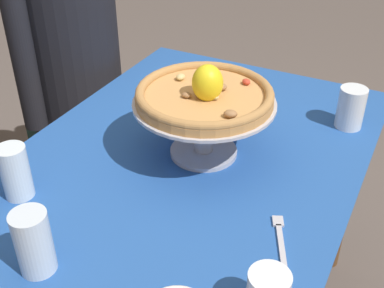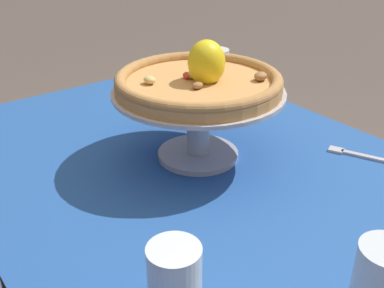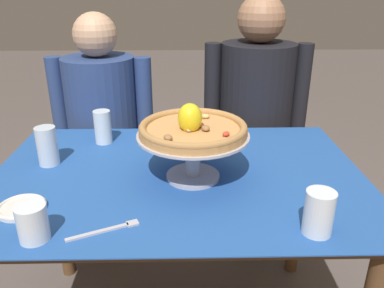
{
  "view_description": "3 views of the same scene",
  "coord_description": "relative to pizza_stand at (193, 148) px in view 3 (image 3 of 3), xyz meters",
  "views": [
    {
      "loc": [
        -0.95,
        -0.5,
        1.49
      ],
      "look_at": [
        0.02,
        -0.01,
        0.78
      ],
      "focal_mm": 46.72,
      "sensor_mm": 36.0,
      "label": 1
    },
    {
      "loc": [
        -0.66,
        0.52,
        1.22
      ],
      "look_at": [
        -0.0,
        0.03,
        0.81
      ],
      "focal_mm": 42.75,
      "sensor_mm": 36.0,
      "label": 2
    },
    {
      "loc": [
        0.02,
        -1.18,
        1.34
      ],
      "look_at": [
        0.05,
        -0.01,
        0.85
      ],
      "focal_mm": 35.98,
      "sensor_mm": 36.0,
      "label": 3
    }
  ],
  "objects": [
    {
      "name": "dining_table",
      "position": [
        -0.05,
        0.03,
        -0.21
      ],
      "size": [
        1.27,
        0.87,
        0.73
      ],
      "color": "brown",
      "rests_on": "ground"
    },
    {
      "name": "pizza_stand",
      "position": [
        0.0,
        0.0,
        0.0
      ],
      "size": [
        0.36,
        0.36,
        0.16
      ],
      "color": "#B7B7C1",
      "rests_on": "dining_table"
    },
    {
      "name": "pizza",
      "position": [
        -0.0,
        -0.0,
        0.07
      ],
      "size": [
        0.35,
        0.35,
        0.11
      ],
      "color": "tan",
      "rests_on": "pizza_stand"
    },
    {
      "name": "water_glass_back_left",
      "position": [
        -0.36,
        0.31,
        -0.05
      ],
      "size": [
        0.07,
        0.07,
        0.13
      ],
      "color": "silver",
      "rests_on": "dining_table"
    },
    {
      "name": "water_glass_side_left",
      "position": [
        -0.51,
        0.12,
        -0.05
      ],
      "size": [
        0.07,
        0.07,
        0.14
      ],
      "color": "silver",
      "rests_on": "dining_table"
    },
    {
      "name": "water_glass_front_left",
      "position": [
        -0.41,
        -0.32,
        -0.06
      ],
      "size": [
        0.08,
        0.08,
        0.1
      ],
      "color": "white",
      "rests_on": "dining_table"
    },
    {
      "name": "water_glass_front_right",
      "position": [
        0.32,
        -0.31,
        -0.05
      ],
      "size": [
        0.08,
        0.08,
        0.12
      ],
      "color": "white",
      "rests_on": "dining_table"
    },
    {
      "name": "side_plate",
      "position": [
        -0.5,
        -0.19,
        -0.1
      ],
      "size": [
        0.14,
        0.14,
        0.02
      ],
      "color": "silver",
      "rests_on": "dining_table"
    },
    {
      "name": "dinner_fork",
      "position": [
        -0.23,
        -0.29,
        -0.1
      ],
      "size": [
        0.18,
        0.1,
        0.01
      ],
      "color": "#B7B7C1",
      "rests_on": "dining_table"
    },
    {
      "name": "diner_left",
      "position": [
        -0.43,
        0.69,
        -0.25
      ],
      "size": [
        0.51,
        0.36,
        1.22
      ],
      "color": "gray",
      "rests_on": "ground"
    },
    {
      "name": "diner_right",
      "position": [
        0.33,
        0.71,
        -0.2
      ],
      "size": [
        0.52,
        0.38,
        1.29
      ],
      "color": "#1E3833",
      "rests_on": "ground"
    }
  ]
}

